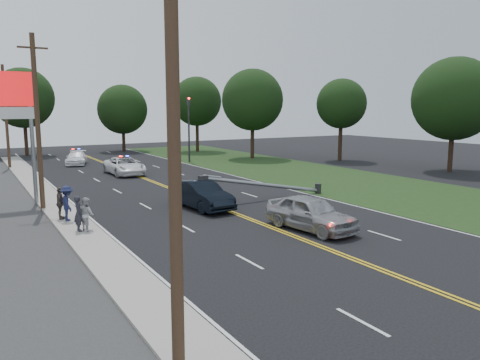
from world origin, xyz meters
TOP-DOWN VIEW (x-y plane):
  - ground at (0.00, 0.00)m, footprint 120.00×120.00m
  - sidewalk at (-8.40, 10.00)m, footprint 1.80×70.00m
  - grass_verge at (13.50, 10.00)m, footprint 12.00×80.00m
  - centerline_yellow at (0.00, 10.00)m, footprint 0.36×80.00m
  - pylon_sign at (-10.50, 14.00)m, footprint 3.20×0.35m
  - traffic_signal at (8.30, 30.00)m, footprint 0.28×0.41m
  - fallen_streetlight at (4.19, 8.00)m, footprint 9.36×0.44m
  - utility_pole_near at (-9.20, -8.00)m, footprint 1.60×0.28m
  - utility_pole_mid at (-9.20, 12.00)m, footprint 1.60×0.28m
  - utility_pole_far at (-9.20, 34.00)m, footprint 1.60×0.28m
  - tree_6 at (-6.28, 46.50)m, footprint 7.34×7.34m
  - tree_7 at (5.96, 46.47)m, footprint 6.67×6.67m
  - tree_8 at (14.55, 41.09)m, footprint 6.59×6.59m
  - tree_9 at (16.44, 29.97)m, footprint 7.16×7.16m
  - tree_12 at (26.02, 10.51)m, footprint 7.58×7.58m
  - tree_13 at (23.55, 22.71)m, footprint 5.52×5.52m
  - crashed_sedan at (-1.06, 7.67)m, footprint 2.18×5.14m
  - waiting_sedan at (1.40, 0.55)m, footprint 2.61×5.17m
  - emergency_a at (-0.73, 24.07)m, footprint 2.70×5.60m
  - emergency_b at (-2.87, 33.90)m, footprint 3.18×5.06m
  - bystander_a at (-8.48, 5.61)m, footprint 0.46×0.65m
  - bystander_b at (-8.13, 5.55)m, footprint 0.83×0.93m
  - bystander_c at (-8.53, 8.03)m, footprint 0.70×1.19m
  - bystander_d at (-8.79, 8.60)m, footprint 0.61×1.06m

SIDE VIEW (x-z plane):
  - ground at x=0.00m, z-range 0.00..0.00m
  - grass_verge at x=13.50m, z-range 0.00..0.01m
  - centerline_yellow at x=0.00m, z-range 0.01..0.01m
  - sidewalk at x=-8.40m, z-range 0.00..0.12m
  - emergency_b at x=-2.87m, z-range 0.00..1.37m
  - emergency_a at x=-0.73m, z-range 0.00..1.54m
  - crashed_sedan at x=-1.06m, z-range 0.00..1.65m
  - waiting_sedan at x=1.40m, z-range 0.00..1.69m
  - bystander_b at x=-8.13m, z-range 0.12..1.72m
  - fallen_streetlight at x=4.19m, z-range -0.04..1.88m
  - bystander_d at x=-8.79m, z-range 0.12..1.83m
  - bystander_a at x=-8.48m, z-range 0.12..1.83m
  - bystander_c at x=-8.53m, z-range 0.12..1.95m
  - traffic_signal at x=8.30m, z-range 0.68..7.73m
  - utility_pole_near at x=-9.20m, z-range 0.08..10.08m
  - utility_pole_mid at x=-9.20m, z-range 0.08..10.08m
  - utility_pole_far at x=-9.20m, z-range 0.08..10.08m
  - tree_7 at x=5.96m, z-range 1.17..10.19m
  - pylon_sign at x=-10.50m, z-range 2.00..10.00m
  - tree_13 at x=23.55m, z-range 1.78..10.90m
  - tree_12 at x=26.02m, z-range 1.45..11.95m
  - tree_8 at x=14.55m, z-range 1.72..11.77m
  - tree_9 at x=16.44m, z-range 1.61..12.00m
  - tree_6 at x=-6.28m, z-range 1.70..12.45m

